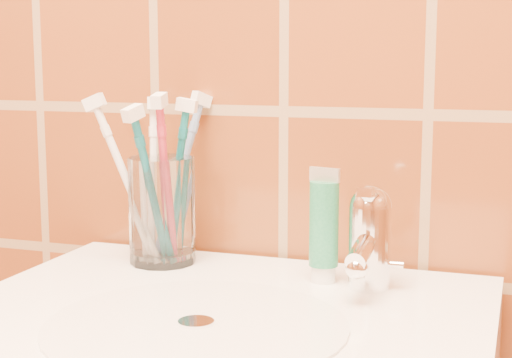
% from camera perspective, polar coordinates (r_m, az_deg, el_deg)
% --- Properties ---
extents(glass_tumbler, '(0.10, 0.10, 0.14)m').
position_cam_1_polar(glass_tumbler, '(1.00, -6.85, -2.28)').
color(glass_tumbler, white).
rests_on(glass_tumbler, pedestal_sink).
extents(toothpaste_tube, '(0.04, 0.03, 0.14)m').
position_cam_1_polar(toothpaste_tube, '(0.92, 4.96, -3.64)').
color(toothpaste_tube, white).
rests_on(toothpaste_tube, pedestal_sink).
extents(faucet, '(0.05, 0.11, 0.12)m').
position_cam_1_polar(faucet, '(0.89, 8.23, -3.99)').
color(faucet, white).
rests_on(faucet, pedestal_sink).
extents(toothbrush_0, '(0.13, 0.17, 0.24)m').
position_cam_1_polar(toothbrush_0, '(1.03, -5.57, 0.13)').
color(toothbrush_0, '#6B88BE').
rests_on(toothbrush_0, glass_tumbler).
extents(toothbrush_1, '(0.04, 0.10, 0.23)m').
position_cam_1_polar(toothbrush_1, '(0.98, -6.60, -0.23)').
color(toothbrush_1, '#B0253C').
rests_on(toothbrush_1, glass_tumbler).
extents(toothbrush_2, '(0.07, 0.10, 0.22)m').
position_cam_1_polar(toothbrush_2, '(1.02, -7.44, -0.13)').
color(toothbrush_2, white).
rests_on(toothbrush_2, glass_tumbler).
extents(toothbrush_3, '(0.07, 0.06, 0.22)m').
position_cam_1_polar(toothbrush_3, '(1.00, -5.82, -0.21)').
color(toothbrush_3, '#0D6571').
rests_on(toothbrush_3, glass_tumbler).
extents(toothbrush_4, '(0.12, 0.12, 0.21)m').
position_cam_1_polar(toothbrush_4, '(1.00, -9.34, -0.19)').
color(toothbrush_4, silver).
rests_on(toothbrush_4, glass_tumbler).
extents(toothbrush_5, '(0.08, 0.14, 0.22)m').
position_cam_1_polar(toothbrush_5, '(0.97, -7.59, -0.73)').
color(toothbrush_5, '#0C5A6A').
rests_on(toothbrush_5, glass_tumbler).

